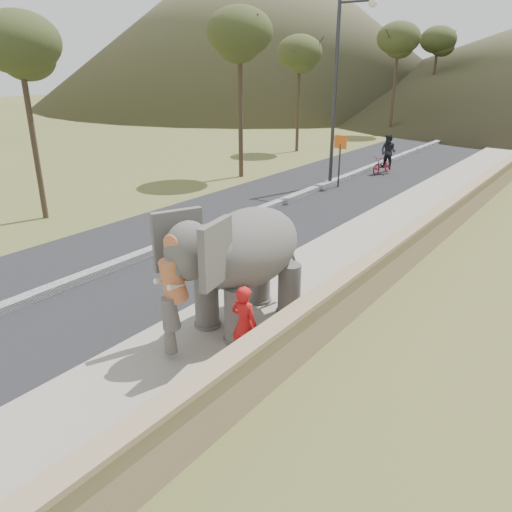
{
  "coord_description": "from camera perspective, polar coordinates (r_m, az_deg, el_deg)",
  "views": [
    {
      "loc": [
        5.92,
        -5.13,
        5.48
      ],
      "look_at": [
        0.2,
        2.69,
        1.7
      ],
      "focal_mm": 35.0,
      "sensor_mm": 36.0,
      "label": 1
    }
  ],
  "objects": [
    {
      "name": "trees",
      "position": [
        36.59,
        25.67,
        17.0
      ],
      "size": [
        47.48,
        45.57,
        8.96
      ],
      "color": "#473828",
      "rests_on": "ground"
    },
    {
      "name": "signboard",
      "position": [
        23.52,
        9.58,
        11.63
      ],
      "size": [
        0.6,
        0.08,
        2.4
      ],
      "color": "#2D2D33",
      "rests_on": "ground"
    },
    {
      "name": "hill_left",
      "position": [
        74.67,
        0.05,
        25.55
      ],
      "size": [
        60.0,
        60.0,
        22.0
      ],
      "primitive_type": "cone",
      "color": "brown",
      "rests_on": "ground"
    },
    {
      "name": "road",
      "position": [
        19.44,
        0.35,
        4.98
      ],
      "size": [
        7.0,
        120.0,
        0.03
      ],
      "primitive_type": "cube",
      "color": "black",
      "rests_on": "ground"
    },
    {
      "name": "walkway",
      "position": [
        17.12,
        14.05,
        2.25
      ],
      "size": [
        3.0,
        120.0,
        0.15
      ],
      "primitive_type": "cube",
      "color": "#9E9687",
      "rests_on": "ground"
    },
    {
      "name": "median",
      "position": [
        19.42,
        0.35,
        5.25
      ],
      "size": [
        0.35,
        120.0,
        0.22
      ],
      "primitive_type": "cube",
      "color": "black",
      "rests_on": "ground"
    },
    {
      "name": "elephant_and_man",
      "position": [
        10.58,
        -0.84,
        -1.0
      ],
      "size": [
        2.37,
        3.85,
        2.65
      ],
      "color": "#65615B",
      "rests_on": "ground"
    },
    {
      "name": "lamppost",
      "position": [
        23.42,
        9.8,
        19.53
      ],
      "size": [
        1.76,
        0.36,
        8.0
      ],
      "color": "#292A2D",
      "rests_on": "ground"
    },
    {
      "name": "motorcyclist",
      "position": [
        27.26,
        14.59,
        10.79
      ],
      "size": [
        1.13,
        1.79,
        2.03
      ],
      "color": "maroon",
      "rests_on": "ground"
    },
    {
      "name": "ground",
      "position": [
        9.56,
        -10.89,
        -14.11
      ],
      "size": [
        160.0,
        160.0,
        0.0
      ],
      "primitive_type": "plane",
      "color": "olive",
      "rests_on": "ground"
    },
    {
      "name": "parapet",
      "position": [
        16.47,
        19.47,
        2.64
      ],
      "size": [
        0.3,
        120.0,
        1.1
      ],
      "primitive_type": "cube",
      "color": "tan",
      "rests_on": "ground"
    }
  ]
}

